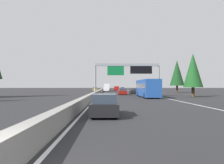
# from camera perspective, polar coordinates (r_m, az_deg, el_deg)

# --- Properties ---
(ground_plane) EXTENTS (320.00, 320.00, 0.00)m
(ground_plane) POSITION_cam_1_polar(r_m,az_deg,el_deg) (64.34, -3.00, -2.80)
(ground_plane) COLOR #262628
(median_barrier) EXTENTS (180.00, 0.56, 0.90)m
(median_barrier) POSITION_cam_1_polar(r_m,az_deg,el_deg) (84.32, -2.77, -2.07)
(median_barrier) COLOR gray
(median_barrier) RESTS_ON ground
(shoulder_stripe_right) EXTENTS (160.00, 0.16, 0.01)m
(shoulder_stripe_right) POSITION_cam_1_polar(r_m,az_deg,el_deg) (74.90, 6.10, -2.53)
(shoulder_stripe_right) COLOR silver
(shoulder_stripe_right) RESTS_ON ground
(shoulder_stripe_median) EXTENTS (160.00, 0.16, 0.01)m
(shoulder_stripe_median) POSITION_cam_1_polar(r_m,az_deg,el_deg) (74.33, -2.56, -2.55)
(shoulder_stripe_median) COLOR silver
(shoulder_stripe_median) RESTS_ON ground
(sign_gantry_overhead) EXTENTS (0.50, 12.68, 6.37)m
(sign_gantry_overhead) POSITION_cam_1_polar(r_m,az_deg,el_deg) (43.14, 4.12, 3.06)
(sign_gantry_overhead) COLOR gray
(sign_gantry_overhead) RESTS_ON ground
(sedan_near_right) EXTENTS (4.40, 1.80, 1.47)m
(sedan_near_right) POSITION_cam_1_polar(r_m,az_deg,el_deg) (15.18, -1.94, -6.04)
(sedan_near_right) COLOR black
(sedan_near_right) RESTS_ON ground
(bus_near_center) EXTENTS (11.50, 2.55, 3.10)m
(bus_near_center) POSITION_cam_1_polar(r_m,az_deg,el_deg) (40.12, 9.05, -1.42)
(bus_near_center) COLOR #1E4793
(bus_near_center) RESTS_ON ground
(sedan_far_right) EXTENTS (4.40, 1.80, 1.47)m
(sedan_far_right) POSITION_cam_1_polar(r_m,az_deg,el_deg) (56.86, 5.61, -2.34)
(sedan_far_right) COLOR black
(sedan_far_right) RESTS_ON ground
(box_truck_mid_right) EXTENTS (8.50, 2.40, 2.95)m
(box_truck_mid_right) POSITION_cam_1_polar(r_m,az_deg,el_deg) (101.24, -1.34, -1.23)
(box_truck_mid_right) COLOR white
(box_truck_mid_right) RESTS_ON ground
(minivan_mid_left) EXTENTS (5.00, 1.95, 1.69)m
(minivan_mid_left) POSITION_cam_1_polar(r_m,az_deg,el_deg) (81.13, -1.48, -1.75)
(minivan_mid_left) COLOR white
(minivan_mid_left) RESTS_ON ground
(sedan_mid_center) EXTENTS (4.40, 1.80, 1.47)m
(sedan_mid_center) POSITION_cam_1_polar(r_m,az_deg,el_deg) (101.44, 2.69, -1.75)
(sedan_mid_center) COLOR silver
(sedan_mid_center) RESTS_ON ground
(pickup_distant_a) EXTENTS (5.60, 2.00, 1.86)m
(pickup_distant_a) POSITION_cam_1_polar(r_m,az_deg,el_deg) (87.22, 1.18, -1.73)
(pickup_distant_a) COLOR maroon
(pickup_distant_a) RESTS_ON ground
(sedan_far_left) EXTENTS (4.40, 1.80, 1.47)m
(sedan_far_left) POSITION_cam_1_polar(r_m,az_deg,el_deg) (51.12, 2.67, -2.50)
(sedan_far_left) COLOR maroon
(sedan_far_left) RESTS_ON ground
(oncoming_near) EXTENTS (4.40, 1.80, 1.47)m
(oncoming_near) POSITION_cam_1_polar(r_m,az_deg,el_deg) (89.77, -4.35, -1.85)
(oncoming_near) COLOR #AD931E
(oncoming_near) RESTS_ON ground
(conifer_right_near) EXTENTS (3.54, 3.54, 8.03)m
(conifer_right_near) POSITION_cam_1_polar(r_m,az_deg,el_deg) (43.57, 20.05, 2.82)
(conifer_right_near) COLOR #4C3823
(conifer_right_near) RESTS_ON ground
(conifer_right_mid) EXTENTS (4.23, 4.23, 9.61)m
(conifer_right_mid) POSITION_cam_1_polar(r_m,az_deg,el_deg) (68.78, 16.32, 2.22)
(conifer_right_mid) COLOR #4C3823
(conifer_right_mid) RESTS_ON ground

